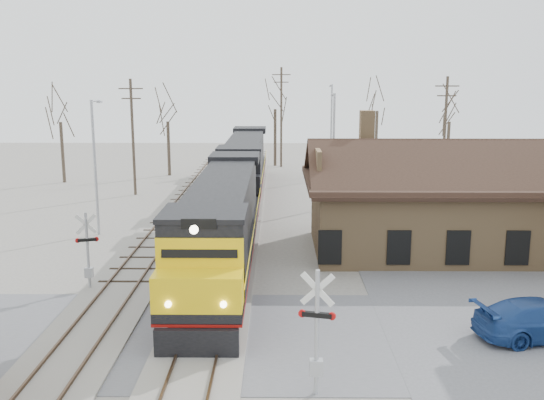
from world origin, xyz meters
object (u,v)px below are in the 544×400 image
Objects in this scene: depot at (438,209)px; locomotive_trailing at (245,163)px; locomotive_lead at (222,223)px; parked_car at (542,319)px.

locomotive_trailing is (-11.99, 18.07, 0.11)m from depot.
locomotive_lead is (-11.99, -3.79, 0.11)m from depot.
parked_car is (12.90, -8.20, -1.76)m from locomotive_lead.
depot reaches higher than locomotive_lead.
depot is 2.92× the size of parked_car.
parked_car is at bearing -32.45° from locomotive_lead.
locomotive_lead is at bearing 46.52° from parked_car.
depot is at bearing 17.56° from locomotive_lead.
locomotive_lead is 21.87m from locomotive_trailing.
depot is 0.70× the size of locomotive_trailing.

